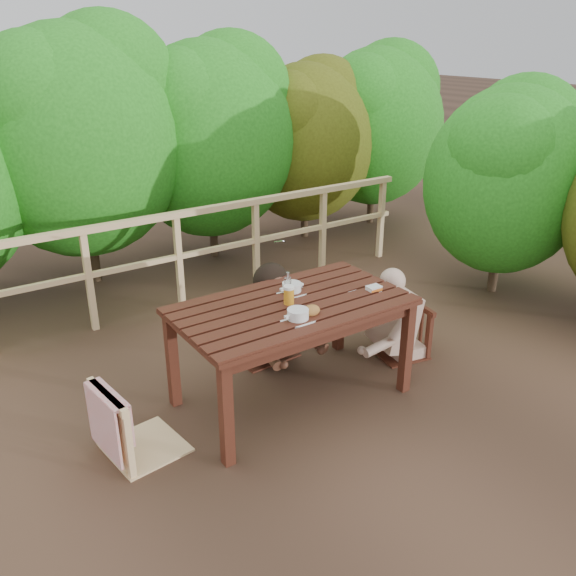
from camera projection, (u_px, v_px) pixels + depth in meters
ground at (292, 396)px, 4.65m from camera, size 60.00×60.00×0.00m
table at (292, 352)px, 4.50m from camera, size 1.70×0.96×0.79m
chair_left at (138, 385)px, 3.88m from camera, size 0.55×0.55×1.00m
chair_far at (261, 301)px, 5.08m from camera, size 0.53×0.53×1.02m
chair_right at (402, 310)px, 5.12m from camera, size 0.49×0.49×0.85m
woman at (259, 282)px, 5.03m from camera, size 0.57×0.69×1.35m
diner_right at (407, 282)px, 5.03m from camera, size 0.75×0.65×1.34m
railing at (179, 261)px, 5.98m from camera, size 5.60×0.10×1.01m
hedge_row at (157, 102)px, 6.55m from camera, size 6.60×1.60×3.80m
soup_near at (298, 315)px, 4.09m from camera, size 0.25×0.25×0.08m
soup_far at (292, 288)px, 4.53m from camera, size 0.24×0.24×0.08m
bread_roll at (311, 311)px, 4.16m from camera, size 0.13×0.10×0.08m
beer_glass at (289, 296)px, 4.30m from camera, size 0.08×0.08×0.15m
bottle at (288, 287)px, 4.37m from camera, size 0.05×0.05×0.22m
butter_tub at (374, 289)px, 4.55m from camera, size 0.11×0.08×0.05m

